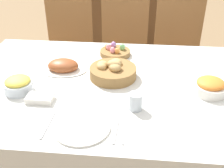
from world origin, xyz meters
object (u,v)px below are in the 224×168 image
fork (48,125)px  spoon (123,130)px  chair_far_right (178,55)px  drinking_cup (136,101)px  knife (116,130)px  butter_dish (40,98)px  sideboard (134,23)px  carrot_bowl (210,86)px  pineapple_bowl (18,84)px  ham_platter (63,66)px  bread_basket (113,71)px  chair_far_left (69,51)px  egg_basket (115,52)px  chair_far_center (124,53)px  dinner_plate (82,127)px

fork → spoon: same height
chair_far_right → drinking_cup: (-0.37, -1.21, 0.29)m
knife → butter_dish: butter_dish is taller
sideboard → carrot_bowl: (0.44, -2.05, 0.34)m
carrot_bowl → pineapple_bowl: same height
ham_platter → fork: 0.54m
knife → drinking_cup: size_ratio=2.16×
chair_far_right → spoon: chair_far_right is taller
ham_platter → carrot_bowl: bearing=-12.3°
bread_basket → drinking_cup: size_ratio=3.13×
sideboard → knife: (-0.03, -2.41, 0.31)m
chair_far_left → egg_basket: size_ratio=4.84×
chair_far_left → carrot_bowl: 1.48m
chair_far_left → sideboard: (0.58, 1.03, -0.05)m
ham_platter → knife: size_ratio=1.53×
chair_far_center → ham_platter: bearing=-114.9°
chair_far_left → sideboard: 1.18m
carrot_bowl → knife: carrot_bowl is taller
knife → fork: bearing=-177.2°
butter_dish → chair_far_left: bearing=96.7°
dinner_plate → drinking_cup: bearing=35.7°
dinner_plate → drinking_cup: size_ratio=2.99×
chair_far_right → chair_far_left: same height
butter_dish → chair_far_right: bearing=54.2°
spoon → sideboard: bearing=87.3°
egg_basket → drinking_cup: (0.16, -0.62, 0.02)m
bread_basket → butter_dish: 0.45m
sideboard → pineapple_bowl: 2.24m
knife → chair_far_left: bearing=114.4°
sideboard → egg_basket: sideboard is taller
egg_basket → spoon: 0.80m
ham_platter → pineapple_bowl: (-0.18, -0.26, 0.02)m
chair_far_center → butter_dish: size_ratio=7.39×
chair_far_right → knife: size_ratio=5.27×
bread_basket → fork: (-0.25, -0.48, -0.04)m
sideboard → bread_basket: bearing=-92.6°
drinking_cup → butter_dish: size_ratio=0.65×
bread_basket → butter_dish: (-0.35, -0.28, -0.03)m
ham_platter → carrot_bowl: 0.86m
chair_far_right → pineapple_bowl: chair_far_right is taller
fork → knife: bearing=2.8°
chair_far_left → pineapple_bowl: (-0.00, -1.10, 0.29)m
spoon → fork: bearing=177.2°
chair_far_left → pineapple_bowl: chair_far_left is taller
ham_platter → knife: (0.37, -0.54, -0.02)m
sideboard → fork: 2.45m
chair_far_right → chair_far_left: size_ratio=1.00×
dinner_plate → bread_basket: bearing=78.7°
chair_far_center → spoon: (0.07, -1.38, 0.25)m
ham_platter → dinner_plate: 0.58m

